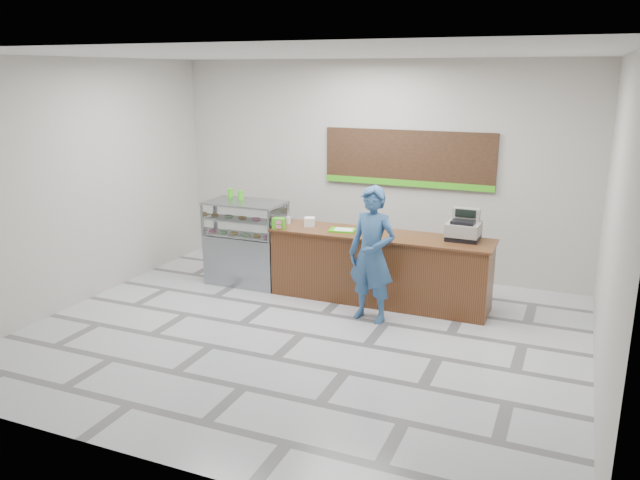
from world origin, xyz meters
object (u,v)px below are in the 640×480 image
at_px(sales_counter, 379,268).
at_px(display_case, 246,242).
at_px(customer, 372,255).
at_px(serving_tray, 342,230).
at_px(cash_register, 464,228).

height_order(sales_counter, display_case, display_case).
xyz_separation_m(sales_counter, customer, (0.11, -0.71, 0.41)).
height_order(sales_counter, serving_tray, serving_tray).
distance_m(display_case, cash_register, 3.42).
height_order(serving_tray, customer, customer).
bearing_deg(customer, serving_tray, 146.15).
xyz_separation_m(sales_counter, cash_register, (1.16, 0.18, 0.67)).
xyz_separation_m(display_case, customer, (2.33, -0.71, 0.25)).
xyz_separation_m(sales_counter, serving_tray, (-0.57, -0.03, 0.52)).
bearing_deg(display_case, serving_tray, -0.95).
bearing_deg(display_case, sales_counter, 0.01).
bearing_deg(serving_tray, customer, -54.84).
bearing_deg(sales_counter, cash_register, 8.69).
bearing_deg(sales_counter, customer, -81.04).
relative_size(sales_counter, cash_register, 6.81).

